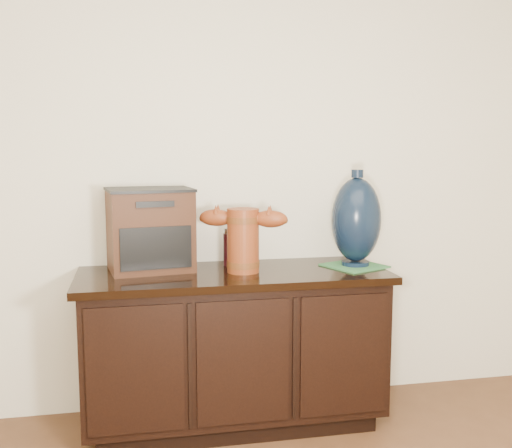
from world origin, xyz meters
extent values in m
plane|color=white|center=(0.00, 2.50, 1.30)|extent=(4.50, 0.00, 4.50)
cube|color=black|center=(0.00, 2.23, 0.04)|extent=(1.29, 0.45, 0.08)
cube|color=black|center=(0.00, 2.23, 0.40)|extent=(1.40, 0.50, 0.64)
cube|color=black|center=(0.00, 2.23, 0.74)|extent=(1.46, 0.56, 0.03)
cube|color=black|center=(-0.47, 1.97, 0.40)|extent=(0.41, 0.01, 0.56)
cube|color=black|center=(0.00, 1.97, 0.40)|extent=(0.41, 0.01, 0.56)
cube|color=black|center=(0.47, 1.97, 0.40)|extent=(0.41, 0.01, 0.56)
cylinder|color=brown|center=(0.04, 2.21, 0.91)|extent=(0.20, 0.20, 0.30)
cylinder|color=#3A190B|center=(0.04, 2.21, 0.80)|extent=(0.20, 0.20, 0.03)
cylinder|color=#3A190B|center=(0.04, 2.21, 1.01)|extent=(0.20, 0.20, 0.03)
ellipsoid|color=brown|center=(-0.08, 2.26, 1.01)|extent=(0.18, 0.13, 0.08)
ellipsoid|color=brown|center=(0.16, 2.16, 1.01)|extent=(0.18, 0.13, 0.08)
cube|color=#361B0D|center=(-0.38, 2.35, 0.95)|extent=(0.42, 0.36, 0.38)
cube|color=black|center=(-0.36, 2.20, 0.89)|extent=(0.32, 0.06, 0.20)
cube|color=black|center=(-0.38, 2.35, 1.14)|extent=(0.43, 0.37, 0.01)
cube|color=#33713D|center=(0.60, 2.23, 0.76)|extent=(0.33, 0.33, 0.01)
cylinder|color=black|center=(0.61, 2.23, 0.77)|extent=(0.14, 0.14, 0.02)
ellipsoid|color=black|center=(0.61, 2.23, 0.99)|extent=(0.32, 0.32, 0.41)
cylinder|color=black|center=(0.61, 2.23, 1.21)|extent=(0.06, 0.06, 0.04)
cylinder|color=#530E19|center=(0.01, 2.38, 0.83)|extent=(0.06, 0.06, 0.16)
cylinder|color=silver|center=(0.01, 2.38, 0.93)|extent=(0.06, 0.06, 0.03)
camera|label=1|loc=(-0.45, -0.52, 1.35)|focal=42.00mm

